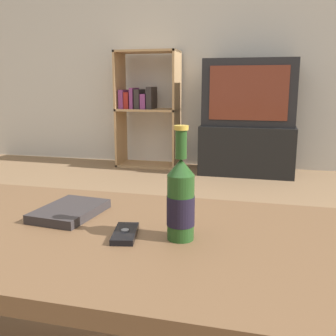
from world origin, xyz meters
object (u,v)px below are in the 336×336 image
(beer_bottle, at_px, (181,200))
(tv_stand, at_px, (247,149))
(cell_phone, at_px, (125,234))
(bookshelf, at_px, (145,107))
(television, at_px, (249,93))
(table_book, at_px, (70,211))

(beer_bottle, bearing_deg, tv_stand, 89.80)
(cell_phone, bearing_deg, bookshelf, 94.84)
(beer_bottle, bearing_deg, television, 89.80)
(cell_phone, height_order, table_book, table_book)
(table_book, bearing_deg, beer_bottle, -9.20)
(tv_stand, distance_m, cell_phone, 2.76)
(table_book, bearing_deg, tv_stand, 88.34)
(cell_phone, distance_m, table_book, 0.23)
(television, relative_size, bookshelf, 0.72)
(cell_phone, bearing_deg, table_book, 140.19)
(tv_stand, relative_size, table_book, 3.79)
(tv_stand, bearing_deg, bookshelf, 174.97)
(tv_stand, distance_m, table_book, 2.68)
(television, relative_size, beer_bottle, 2.99)
(bookshelf, height_order, cell_phone, bookshelf)
(bookshelf, relative_size, cell_phone, 8.72)
(tv_stand, xyz_separation_m, beer_bottle, (-0.01, -2.73, 0.33))
(television, distance_m, bookshelf, 1.00)
(television, bearing_deg, beer_bottle, -90.20)
(television, bearing_deg, tv_stand, 90.00)
(television, distance_m, beer_bottle, 2.73)
(table_book, bearing_deg, bookshelf, 109.05)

